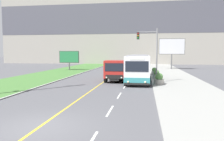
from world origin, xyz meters
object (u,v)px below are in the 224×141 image
object	(u,v)px
billboard_large	(172,47)
planter_round_near	(159,79)
traffic_light_mast	(151,48)
planter_round_third	(154,71)
dump_truck	(117,71)
billboard_small	(69,57)
city_bus	(139,67)
car_distant	(140,67)
planter_round_second	(156,75)

from	to	relation	value
billboard_large	planter_round_near	distance (m)	22.69
traffic_light_mast	planter_round_third	bearing A→B (deg)	85.28
planter_round_third	planter_round_near	bearing A→B (deg)	-89.47
dump_truck	planter_round_third	xyz separation A→B (m)	(4.68, 8.20, -0.71)
dump_truck	planter_round_near	size ratio (longest dim) A/B	5.67
billboard_large	billboard_small	distance (m)	20.40
city_bus	dump_truck	xyz separation A→B (m)	(-2.53, -1.64, -0.33)
dump_truck	traffic_light_mast	bearing A→B (deg)	-12.29
car_distant	billboard_small	xyz separation A→B (m)	(-13.45, -2.14, 1.79)
planter_round_second	car_distant	bearing A→B (deg)	99.84
city_bus	billboard_large	xyz separation A→B (m)	(6.01, 18.25, 2.88)
traffic_light_mast	planter_round_near	distance (m)	3.59
planter_round_second	traffic_light_mast	bearing A→B (deg)	-101.90
city_bus	billboard_large	size ratio (longest dim) A/B	1.98
city_bus	traffic_light_mast	size ratio (longest dim) A/B	2.03
dump_truck	planter_round_second	distance (m)	5.67
billboard_large	traffic_light_mast	bearing A→B (deg)	-102.51
billboard_large	planter_round_third	bearing A→B (deg)	-108.25
billboard_large	planter_round_near	bearing A→B (deg)	-99.69
dump_truck	planter_round_third	bearing A→B (deg)	60.30
dump_truck	planter_round_near	bearing A→B (deg)	-24.13
planter_round_near	traffic_light_mast	bearing A→B (deg)	123.32
city_bus	dump_truck	world-z (taller)	city_bus
billboard_large	planter_round_second	xyz separation A→B (m)	(-3.79, -16.87, -3.88)
car_distant	planter_round_third	world-z (taller)	car_distant
car_distant	planter_round_near	distance (m)	19.17
city_bus	planter_round_second	bearing A→B (deg)	32.00
traffic_light_mast	billboard_large	bearing A→B (deg)	77.49
traffic_light_mast	billboard_small	bearing A→B (deg)	133.95
city_bus	billboard_small	distance (m)	18.92
planter_round_near	planter_round_third	xyz separation A→B (m)	(-0.10, 10.34, -0.06)
dump_truck	billboard_small	bearing A→B (deg)	126.99
billboard_large	planter_round_third	size ratio (longest dim) A/B	5.93
traffic_light_mast	planter_round_near	xyz separation A→B (m)	(0.84, -1.28, -3.24)
traffic_light_mast	planter_round_second	distance (m)	5.14
city_bus	planter_round_third	world-z (taller)	city_bus
billboard_small	planter_round_near	bearing A→B (deg)	-46.75
planter_round_second	dump_truck	bearing A→B (deg)	-147.46
planter_round_near	planter_round_second	distance (m)	5.17
traffic_light_mast	billboard_large	size ratio (longest dim) A/B	0.98
billboard_small	car_distant	bearing A→B (deg)	9.04
car_distant	billboard_large	xyz separation A→B (m)	(6.19, 3.02, 3.77)
dump_truck	billboard_large	bearing A→B (deg)	66.78
billboard_large	billboard_small	world-z (taller)	billboard_large
car_distant	traffic_light_mast	distance (m)	18.08
billboard_small	planter_round_third	bearing A→B (deg)	-22.50
dump_truck	car_distant	xyz separation A→B (m)	(2.35, 16.87, -0.56)
planter_round_third	planter_round_second	bearing A→B (deg)	-89.21
billboard_large	planter_round_second	distance (m)	17.72
billboard_small	city_bus	bearing A→B (deg)	-43.85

